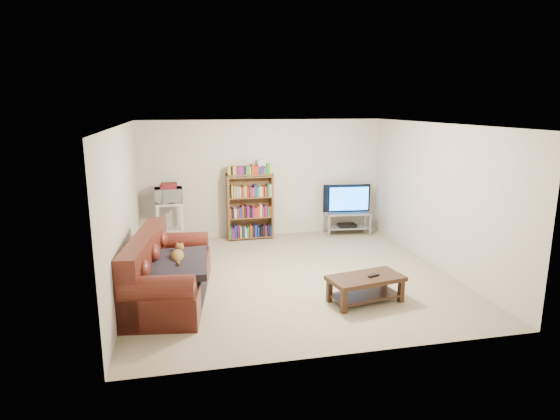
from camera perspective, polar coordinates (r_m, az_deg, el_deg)
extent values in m
plane|color=tan|center=(7.61, 1.38, -7.98)|extent=(5.00, 5.00, 0.00)
plane|color=white|center=(7.13, 1.49, 10.38)|extent=(5.00, 5.00, 0.00)
plane|color=silver|center=(9.68, -2.03, 3.85)|extent=(5.00, 0.00, 5.00)
plane|color=silver|center=(4.95, 8.23, -4.90)|extent=(5.00, 0.00, 5.00)
plane|color=silver|center=(7.13, -18.51, -0.01)|extent=(0.00, 5.00, 5.00)
plane|color=silver|center=(8.22, 18.65, 1.60)|extent=(0.00, 5.00, 5.00)
cube|color=#521E15|center=(6.87, -13.13, -8.79)|extent=(1.24, 2.30, 0.42)
cube|color=#521E15|center=(6.84, -16.10, -6.66)|extent=(0.56, 2.20, 0.92)
cube|color=#521E15|center=(5.96, -14.59, -11.66)|extent=(0.92, 0.36, 0.54)
cube|color=#521E15|center=(7.76, -12.07, -5.75)|extent=(0.92, 0.36, 0.54)
cube|color=black|center=(6.60, -12.61, -6.52)|extent=(0.91, 1.15, 0.19)
cube|color=#341F12|center=(6.63, 10.41, -8.20)|extent=(1.11, 0.70, 0.06)
cube|color=#341F12|center=(6.72, 10.32, -10.16)|extent=(1.00, 0.63, 0.03)
cube|color=#341F12|center=(6.32, 7.79, -11.02)|extent=(0.08, 0.08, 0.32)
cube|color=#341F12|center=(6.80, 14.55, -9.57)|extent=(0.08, 0.08, 0.32)
cube|color=#341F12|center=(6.63, 6.03, -9.78)|extent=(0.08, 0.08, 0.32)
cube|color=#341F12|center=(7.09, 12.60, -8.51)|extent=(0.08, 0.08, 0.32)
cube|color=black|center=(6.63, 11.33, -7.86)|extent=(0.18, 0.10, 0.02)
cube|color=#999EA3|center=(9.97, 8.22, -0.37)|extent=(0.97, 0.50, 0.03)
cube|color=#999EA3|center=(10.05, 8.16, -2.06)|extent=(0.92, 0.47, 0.02)
cube|color=gray|center=(9.75, 5.97, -1.95)|extent=(0.05, 0.05, 0.47)
cube|color=gray|center=(9.98, 10.89, -1.76)|extent=(0.05, 0.05, 0.47)
cube|color=gray|center=(10.09, 5.50, -1.43)|extent=(0.05, 0.05, 0.47)
cube|color=gray|center=(10.32, 10.27, -1.26)|extent=(0.05, 0.05, 0.47)
imported|color=black|center=(9.91, 8.27, 1.35)|extent=(1.02, 0.22, 0.58)
cube|color=black|center=(10.04, 8.17, -1.84)|extent=(0.40, 0.29, 0.06)
cube|color=brown|center=(9.45, -6.36, 0.30)|extent=(0.04, 0.29, 1.35)
cube|color=brown|center=(9.58, -1.05, 0.55)|extent=(0.04, 0.29, 1.35)
cube|color=brown|center=(9.38, -3.74, 4.35)|extent=(0.93, 0.30, 0.03)
cube|color=maroon|center=(9.35, -5.00, 4.61)|extent=(0.27, 0.21, 0.07)
cube|color=silver|center=(9.27, -13.38, 0.76)|extent=(0.55, 0.41, 0.04)
cube|color=silver|center=(9.39, -13.22, -2.37)|extent=(0.49, 0.37, 0.03)
cube|color=silver|center=(9.22, -14.60, -2.08)|extent=(0.05, 0.05, 0.81)
cube|color=silver|center=(9.23, -11.82, -1.91)|extent=(0.05, 0.05, 0.81)
cube|color=silver|center=(9.51, -14.63, -1.62)|extent=(0.05, 0.05, 0.81)
cube|color=silver|center=(9.52, -11.93, -1.47)|extent=(0.05, 0.05, 0.81)
imported|color=silver|center=(9.24, -13.43, 1.76)|extent=(0.54, 0.38, 0.29)
cube|color=maroon|center=(9.21, -13.48, 2.79)|extent=(0.32, 0.28, 0.05)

